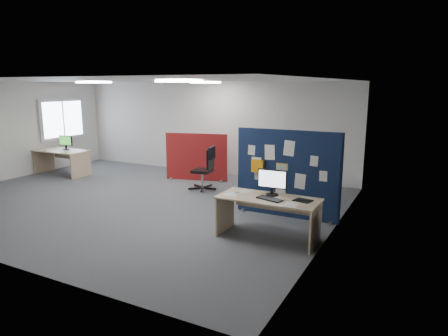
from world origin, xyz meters
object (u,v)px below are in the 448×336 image
at_px(main_desk, 269,207).
at_px(second_desk, 62,156).
at_px(red_divider, 196,157).
at_px(monitor_second, 66,142).
at_px(navy_divider, 286,174).
at_px(office_chair, 206,166).
at_px(monitor_main, 272,181).

distance_m(main_desk, second_desk, 7.51).
distance_m(red_divider, monitor_second, 4.01).
distance_m(navy_divider, main_desk, 1.27).
distance_m(main_desk, office_chair, 3.46).
height_order(main_desk, red_divider, red_divider).
height_order(red_divider, second_desk, red_divider).
relative_size(monitor_main, second_desk, 0.32).
bearing_deg(second_desk, monitor_main, -13.94).
height_order(navy_divider, red_divider, navy_divider).
height_order(main_desk, office_chair, office_chair).
height_order(main_desk, second_desk, same).
bearing_deg(main_desk, monitor_main, 90.71).
bearing_deg(second_desk, red_divider, 16.58).
bearing_deg(red_divider, main_desk, -57.74).
bearing_deg(monitor_second, monitor_main, -21.23).
bearing_deg(monitor_main, office_chair, 137.76).
relative_size(red_divider, office_chair, 1.57).
bearing_deg(second_desk, office_chair, 4.67).
height_order(monitor_second, office_chair, monitor_second).
distance_m(monitor_main, red_divider, 4.48).
bearing_deg(monitor_second, navy_divider, -12.91).
height_order(second_desk, monitor_second, monitor_second).
xyz_separation_m(main_desk, office_chair, (-2.57, 2.32, 0.06)).
relative_size(monitor_second, office_chair, 0.43).
distance_m(main_desk, red_divider, 4.56).
bearing_deg(office_chair, navy_divider, -32.73).
height_order(monitor_main, red_divider, red_divider).
xyz_separation_m(second_desk, office_chair, (4.69, 0.38, 0.06)).
bearing_deg(navy_divider, red_divider, 149.84).
relative_size(monitor_main, office_chair, 0.48).
xyz_separation_m(main_desk, red_divider, (-3.34, 3.10, 0.09)).
bearing_deg(red_divider, navy_divider, -45.03).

